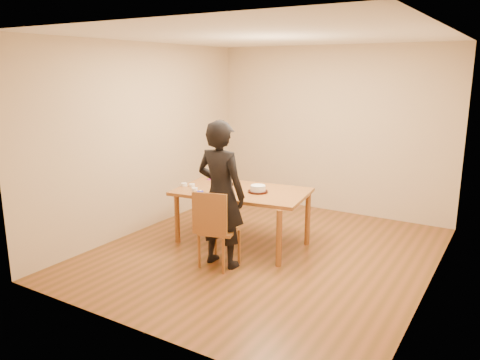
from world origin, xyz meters
The scene contains 16 objects.
room_shell centered at (0.00, 0.34, 1.35)m, with size 4.00×4.50×2.70m.
dining_table centered at (-0.42, 0.13, 0.73)m, with size 1.72×1.02×0.04m, color brown.
dining_chair centered at (-0.27, -0.65, 0.45)m, with size 0.41×0.41×0.04m, color brown.
cake_plate centered at (-0.19, 0.14, 0.76)m, with size 0.27×0.27×0.02m, color #B51E0C.
cake centered at (-0.19, 0.14, 0.80)m, with size 0.20×0.20×0.06m, color white.
frosting_dome centered at (-0.19, 0.14, 0.85)m, with size 0.19×0.19×0.03m, color white.
frosting_tub centered at (-0.57, -0.16, 0.79)m, with size 0.09×0.09×0.08m, color white.
frosting_lid centered at (-0.85, -0.23, 0.76)m, with size 0.09×0.09×0.01m, color #1B1CB1.
frosting_dollop centered at (-0.85, -0.23, 0.77)m, with size 0.04×0.04×0.02m, color white.
ramekin_green centered at (-0.95, -0.22, 0.77)m, with size 0.08×0.08×0.04m, color white.
ramekin_yellow centered at (-1.11, -0.07, 0.77)m, with size 0.08×0.08×0.04m, color white.
ramekin_multi centered at (-1.22, -0.10, 0.77)m, with size 0.09×0.09×0.04m, color white.
candy_box_pink centered at (-1.12, 0.42, 0.76)m, with size 0.13×0.07×0.02m, color #CD30A2.
candy_box_green centered at (-1.12, 0.42, 0.78)m, with size 0.12×0.06×0.02m, color #21971B.
spatula centered at (-0.75, -0.33, 0.76)m, with size 0.15×0.01×0.01m, color black.
person centered at (-0.27, -0.60, 0.88)m, with size 0.64×0.42×1.77m, color black.
Camera 1 is at (2.71, -5.04, 2.32)m, focal length 35.00 mm.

